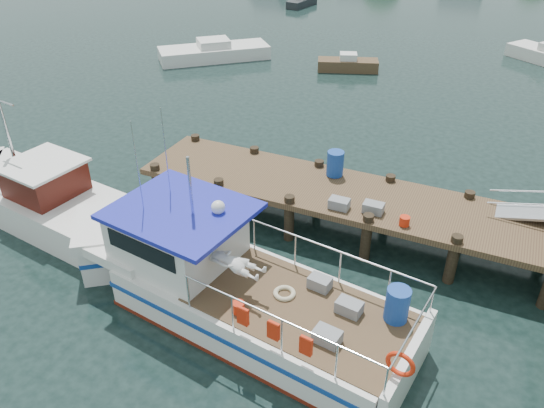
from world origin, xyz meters
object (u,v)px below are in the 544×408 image
at_px(work_boat, 33,194).
at_px(moored_a, 214,52).
at_px(lobster_boat, 220,280).
at_px(moored_rowboat, 348,64).
at_px(moored_e, 302,2).

xyz_separation_m(work_boat, moored_a, (-3.42, 18.14, -0.26)).
distance_m(lobster_boat, work_boat, 8.28).
bearing_deg(moored_a, moored_rowboat, -13.01).
relative_size(work_boat, moored_rowboat, 2.35).
relative_size(moored_a, moored_e, 1.83).
distance_m(work_boat, moored_rowboat, 20.11).
distance_m(work_boat, moored_e, 35.32).
distance_m(lobster_boat, moored_a, 22.75).
height_order(lobster_boat, work_boat, lobster_boat).
relative_size(lobster_boat, work_boat, 1.23).
xyz_separation_m(moored_a, moored_e, (-0.90, 16.91, -0.11)).
relative_size(lobster_boat, moored_e, 2.99).
relative_size(lobster_boat, moored_a, 1.63).
relative_size(moored_rowboat, moored_e, 1.04).
bearing_deg(lobster_boat, work_boat, 177.89).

